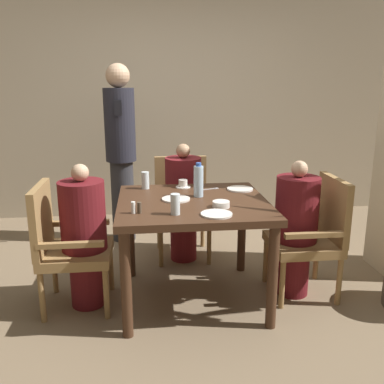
% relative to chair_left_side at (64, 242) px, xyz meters
% --- Properties ---
extents(ground_plane, '(16.00, 16.00, 0.00)m').
position_rel_chair_left_side_xyz_m(ground_plane, '(0.92, 0.00, -0.49)').
color(ground_plane, '#7A664C').
extents(wall_back, '(8.00, 0.06, 2.80)m').
position_rel_chair_left_side_xyz_m(wall_back, '(0.92, 2.21, 0.91)').
color(wall_back, tan).
rests_on(wall_back, ground_plane).
extents(dining_table, '(1.07, 1.02, 0.77)m').
position_rel_chair_left_side_xyz_m(dining_table, '(0.92, 0.00, 0.17)').
color(dining_table, '#422819').
rests_on(dining_table, ground_plane).
extents(chair_left_side, '(0.49, 0.49, 0.91)m').
position_rel_chair_left_side_xyz_m(chair_left_side, '(0.00, 0.00, 0.00)').
color(chair_left_side, olive).
rests_on(chair_left_side, ground_plane).
extents(diner_in_left_chair, '(0.32, 0.32, 1.05)m').
position_rel_chair_left_side_xyz_m(diner_in_left_chair, '(0.14, 0.00, 0.05)').
color(diner_in_left_chair, '#5B1419').
rests_on(diner_in_left_chair, ground_plane).
extents(chair_far_side, '(0.49, 0.49, 0.91)m').
position_rel_chair_left_side_xyz_m(chair_far_side, '(0.92, 0.89, 0.00)').
color(chair_far_side, olive).
rests_on(chair_far_side, ground_plane).
extents(diner_in_far_chair, '(0.32, 0.32, 1.07)m').
position_rel_chair_left_side_xyz_m(diner_in_far_chair, '(0.92, 0.75, 0.06)').
color(diner_in_far_chair, maroon).
rests_on(diner_in_far_chair, ground_plane).
extents(chair_right_side, '(0.49, 0.49, 0.91)m').
position_rel_chair_left_side_xyz_m(chair_right_side, '(1.84, 0.00, 0.00)').
color(chair_right_side, olive).
rests_on(chair_right_side, ground_plane).
extents(diner_in_right_chair, '(0.32, 0.32, 1.04)m').
position_rel_chair_left_side_xyz_m(diner_in_right_chair, '(1.69, 0.00, 0.04)').
color(diner_in_right_chair, '#5B1419').
rests_on(diner_in_right_chair, ground_plane).
extents(standing_host, '(0.30, 0.34, 1.76)m').
position_rel_chair_left_side_xyz_m(standing_host, '(0.35, 1.32, 0.46)').
color(standing_host, '#2D2D33').
rests_on(standing_host, ground_plane).
extents(plate_main_left, '(0.20, 0.20, 0.01)m').
position_rel_chair_left_side_xyz_m(plate_main_left, '(1.32, 0.27, 0.29)').
color(plate_main_left, white).
rests_on(plate_main_left, dining_table).
extents(plate_main_right, '(0.20, 0.20, 0.01)m').
position_rel_chair_left_side_xyz_m(plate_main_right, '(0.80, 0.03, 0.29)').
color(plate_main_right, white).
rests_on(plate_main_right, dining_table).
extents(plate_dessert_center, '(0.20, 0.20, 0.01)m').
position_rel_chair_left_side_xyz_m(plate_dessert_center, '(1.03, -0.35, 0.29)').
color(plate_dessert_center, white).
rests_on(plate_dessert_center, dining_table).
extents(teacup_with_saucer, '(0.12, 0.12, 0.06)m').
position_rel_chair_left_side_xyz_m(teacup_with_saucer, '(0.88, 0.39, 0.31)').
color(teacup_with_saucer, white).
rests_on(teacup_with_saucer, dining_table).
extents(bowl_small, '(0.12, 0.12, 0.04)m').
position_rel_chair_left_side_xyz_m(bowl_small, '(1.09, -0.19, 0.30)').
color(bowl_small, white).
rests_on(bowl_small, dining_table).
extents(water_bottle, '(0.07, 0.07, 0.25)m').
position_rel_chair_left_side_xyz_m(water_bottle, '(0.97, 0.11, 0.40)').
color(water_bottle, silver).
rests_on(water_bottle, dining_table).
extents(glass_tall_near, '(0.06, 0.06, 0.14)m').
position_rel_chair_left_side_xyz_m(glass_tall_near, '(0.58, 0.39, 0.35)').
color(glass_tall_near, silver).
rests_on(glass_tall_near, dining_table).
extents(glass_tall_mid, '(0.06, 0.06, 0.14)m').
position_rel_chair_left_side_xyz_m(glass_tall_mid, '(0.77, -0.31, 0.35)').
color(glass_tall_mid, silver).
rests_on(glass_tall_mid, dining_table).
extents(salt_shaker, '(0.03, 0.03, 0.08)m').
position_rel_chair_left_side_xyz_m(salt_shaker, '(0.50, -0.26, 0.32)').
color(salt_shaker, white).
rests_on(salt_shaker, dining_table).
extents(pepper_shaker, '(0.03, 0.03, 0.07)m').
position_rel_chair_left_side_xyz_m(pepper_shaker, '(0.54, -0.26, 0.32)').
color(pepper_shaker, '#4C3D2D').
rests_on(pepper_shaker, dining_table).
extents(fork_beside_plate, '(0.18, 0.07, 0.00)m').
position_rel_chair_left_side_xyz_m(fork_beside_plate, '(1.09, 0.31, 0.28)').
color(fork_beside_plate, silver).
rests_on(fork_beside_plate, dining_table).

